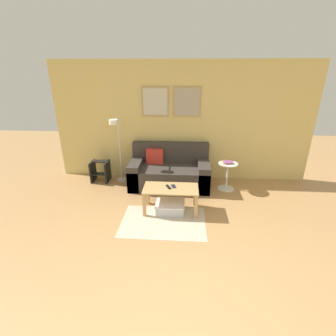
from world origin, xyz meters
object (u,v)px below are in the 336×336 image
(coffee_table, at_px, (171,193))
(cell_phone, at_px, (174,186))
(remote_control, at_px, (168,187))
(storage_bin, at_px, (170,207))
(couch, at_px, (169,172))
(side_table, at_px, (227,174))
(floor_lamp, at_px, (117,140))
(book_stack, at_px, (228,162))
(step_stool, at_px, (100,171))

(coffee_table, height_order, cell_phone, cell_phone)
(coffee_table, xyz_separation_m, remote_control, (-0.04, 0.02, 0.10))
(storage_bin, distance_m, cell_phone, 0.38)
(couch, relative_size, storage_bin, 3.31)
(couch, distance_m, side_table, 1.22)
(couch, bearing_deg, coffee_table, -85.20)
(couch, bearing_deg, floor_lamp, -179.57)
(floor_lamp, relative_size, remote_control, 9.57)
(floor_lamp, bearing_deg, book_stack, -3.02)
(cell_phone, bearing_deg, storage_bin, -133.49)
(couch, relative_size, cell_phone, 11.92)
(cell_phone, bearing_deg, coffee_table, -143.20)
(couch, xyz_separation_m, coffee_table, (0.09, -1.07, 0.06))
(storage_bin, relative_size, floor_lamp, 0.35)
(remote_control, xyz_separation_m, cell_phone, (0.09, 0.04, -0.01))
(coffee_table, height_order, remote_control, remote_control)
(floor_lamp, xyz_separation_m, side_table, (2.31, -0.12, -0.65))
(storage_bin, distance_m, floor_lamp, 1.85)
(remote_control, bearing_deg, storage_bin, -83.30)
(step_stool, bearing_deg, remote_control, -35.26)
(storage_bin, distance_m, step_stool, 2.04)
(couch, distance_m, coffee_table, 1.07)
(couch, relative_size, floor_lamp, 1.16)
(couch, bearing_deg, storage_bin, -85.77)
(couch, relative_size, book_stack, 8.02)
(step_stool, bearing_deg, side_table, -4.47)
(storage_bin, xyz_separation_m, book_stack, (1.11, 0.98, 0.51))
(coffee_table, distance_m, cell_phone, 0.12)
(side_table, bearing_deg, book_stack, 167.48)
(book_stack, distance_m, remote_control, 1.48)
(side_table, bearing_deg, coffee_table, -140.04)
(remote_control, bearing_deg, couch, 66.82)
(cell_phone, bearing_deg, couch, 81.85)
(floor_lamp, distance_m, book_stack, 2.33)
(side_table, height_order, remote_control, side_table)
(step_stool, bearing_deg, cell_phone, -32.84)
(remote_control, height_order, step_stool, remote_control)
(storage_bin, distance_m, side_table, 1.51)
(book_stack, bearing_deg, step_stool, 175.58)
(book_stack, relative_size, step_stool, 0.45)
(remote_control, bearing_deg, book_stack, 13.17)
(floor_lamp, bearing_deg, step_stool, 168.71)
(side_table, relative_size, step_stool, 1.27)
(coffee_table, xyz_separation_m, step_stool, (-1.65, 1.15, -0.11))
(couch, xyz_separation_m, cell_phone, (0.13, -1.01, 0.15))
(cell_phone, xyz_separation_m, step_stool, (-1.69, 1.09, -0.21))
(floor_lamp, bearing_deg, cell_phone, -39.04)
(book_stack, bearing_deg, remote_control, -141.21)
(coffee_table, relative_size, cell_phone, 6.78)
(storage_bin, height_order, book_stack, book_stack)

